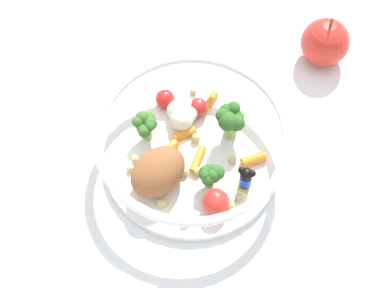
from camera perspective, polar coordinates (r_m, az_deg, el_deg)
ground_plane at (r=0.69m, az=-0.05°, el=0.06°), size 2.40×2.40×0.00m
food_container at (r=0.64m, az=-0.31°, el=-0.25°), size 0.23×0.23×0.07m
loose_apple at (r=0.76m, az=13.82°, el=10.34°), size 0.07×0.07×0.08m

